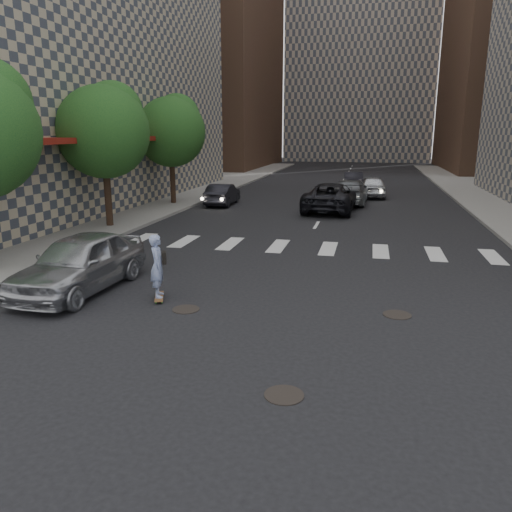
{
  "coord_description": "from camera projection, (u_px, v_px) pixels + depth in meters",
  "views": [
    {
      "loc": [
        2.46,
        -10.23,
        4.45
      ],
      "look_at": [
        -0.35,
        2.1,
        1.3
      ],
      "focal_mm": 35.0,
      "sensor_mm": 36.0,
      "label": 1
    }
  ],
  "objects": [
    {
      "name": "traffic_car_e",
      "position": [
        353.0,
        180.0,
        40.29
      ],
      "size": [
        1.6,
        4.17,
        1.36
      ],
      "primitive_type": "imported",
      "rotation": [
        0.0,
        0.0,
        3.18
      ],
      "color": "black",
      "rests_on": "ground"
    },
    {
      "name": "tower_center",
      "position": [
        364.0,
        6.0,
        79.29
      ],
      "size": [
        22.0,
        20.0,
        48.0
      ],
      "primitive_type": "cube",
      "color": "#ADA08E",
      "rests_on": "ground"
    },
    {
      "name": "tower_left",
      "position": [
        197.0,
        5.0,
        62.8
      ],
      "size": [
        18.0,
        24.0,
        40.0
      ],
      "primitive_type": "cube",
      "color": "brown",
      "rests_on": "ground"
    },
    {
      "name": "manhole_a",
      "position": [
        284.0,
        395.0,
        8.66
      ],
      "size": [
        0.7,
        0.7,
        0.02
      ],
      "primitive_type": "cylinder",
      "color": "black",
      "rests_on": "ground"
    },
    {
      "name": "tree_b",
      "position": [
        106.0,
        128.0,
        22.74
      ],
      "size": [
        4.2,
        4.2,
        6.6
      ],
      "color": "#382619",
      "rests_on": "sidewalk_left"
    },
    {
      "name": "silver_sedan",
      "position": [
        80.0,
        262.0,
        14.23
      ],
      "size": [
        2.19,
        4.96,
        1.66
      ],
      "primitive_type": "imported",
      "rotation": [
        0.0,
        0.0,
        -0.05
      ],
      "color": "#A9ABB0",
      "rests_on": "ground"
    },
    {
      "name": "ground",
      "position": [
        250.0,
        334.0,
        11.29
      ],
      "size": [
        160.0,
        160.0,
        0.0
      ],
      "primitive_type": "plane",
      "color": "black",
      "rests_on": "ground"
    },
    {
      "name": "manhole_b",
      "position": [
        186.0,
        309.0,
        12.85
      ],
      "size": [
        0.7,
        0.7,
        0.02
      ],
      "primitive_type": "cylinder",
      "color": "black",
      "rests_on": "ground"
    },
    {
      "name": "traffic_car_c",
      "position": [
        332.0,
        197.0,
        28.65
      ],
      "size": [
        3.12,
        6.05,
        1.63
      ],
      "primitive_type": "imported",
      "rotation": [
        0.0,
        0.0,
        3.07
      ],
      "color": "black",
      "rests_on": "ground"
    },
    {
      "name": "skateboarder",
      "position": [
        158.0,
        266.0,
        13.41
      ],
      "size": [
        0.61,
        0.93,
        1.81
      ],
      "rotation": [
        0.0,
        0.0,
        0.38
      ],
      "color": "brown",
      "rests_on": "ground"
    },
    {
      "name": "traffic_car_b",
      "position": [
        350.0,
        192.0,
        31.65
      ],
      "size": [
        2.29,
        5.33,
        1.53
      ],
      "primitive_type": "imported",
      "rotation": [
        0.0,
        0.0,
        3.11
      ],
      "color": "#5B5E62",
      "rests_on": "ground"
    },
    {
      "name": "sidewalk_left",
      "position": [
        109.0,
        199.0,
        33.32
      ],
      "size": [
        13.0,
        80.0,
        0.15
      ],
      "primitive_type": "cube",
      "color": "gray",
      "rests_on": "ground"
    },
    {
      "name": "manhole_c",
      "position": [
        397.0,
        315.0,
        12.47
      ],
      "size": [
        0.7,
        0.7,
        0.02
      ],
      "primitive_type": "cylinder",
      "color": "black",
      "rests_on": "ground"
    },
    {
      "name": "traffic_car_d",
      "position": [
        372.0,
        186.0,
        35.07
      ],
      "size": [
        2.09,
        4.53,
        1.5
      ],
      "primitive_type": "imported",
      "rotation": [
        0.0,
        0.0,
        3.22
      ],
      "color": "#B8BBC0",
      "rests_on": "ground"
    },
    {
      "name": "tree_c",
      "position": [
        172.0,
        129.0,
        30.31
      ],
      "size": [
        4.2,
        4.2,
        6.6
      ],
      "color": "#382619",
      "rests_on": "sidewalk_left"
    },
    {
      "name": "traffic_car_a",
      "position": [
        223.0,
        194.0,
        31.17
      ],
      "size": [
        1.55,
        4.08,
        1.33
      ],
      "primitive_type": "imported",
      "rotation": [
        0.0,
        0.0,
        3.18
      ],
      "color": "black",
      "rests_on": "ground"
    }
  ]
}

